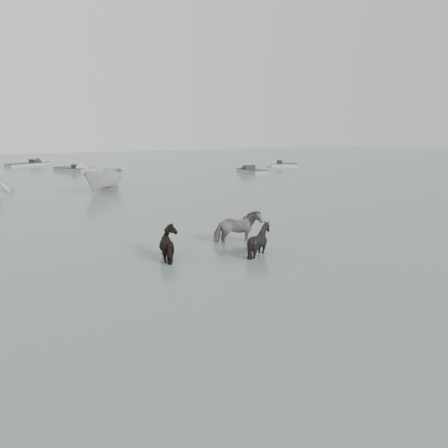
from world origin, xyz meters
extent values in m
plane|color=#505F5B|center=(0.00, 0.00, 0.00)|extent=(140.00, 140.00, 0.00)
imported|color=black|center=(0.73, 1.81, 0.78)|extent=(1.96, 1.16, 1.56)
imported|color=black|center=(-2.29, 0.98, 0.72)|extent=(1.53, 1.68, 1.45)
imported|color=black|center=(0.61, -0.02, 0.73)|extent=(1.47, 1.35, 1.46)
imported|color=#B6B7B2|center=(-0.87, 18.68, 0.86)|extent=(4.21, 4.40, 1.71)
camera|label=1|loc=(-7.31, -12.85, 4.42)|focal=35.00mm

